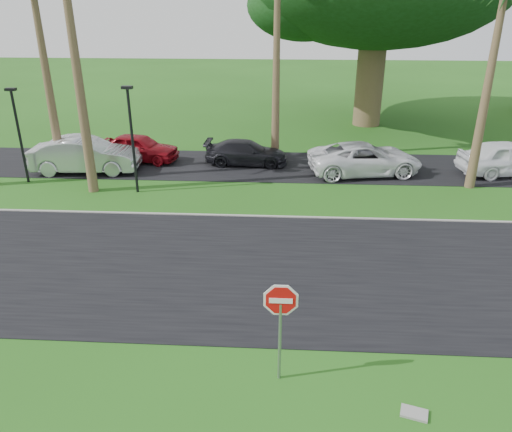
{
  "coord_description": "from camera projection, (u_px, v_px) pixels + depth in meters",
  "views": [
    {
      "loc": [
        0.5,
        -11.96,
        8.0
      ],
      "look_at": [
        -0.32,
        2.06,
        1.8
      ],
      "focal_mm": 35.0,
      "sensor_mm": 36.0,
      "label": 1
    }
  ],
  "objects": [
    {
      "name": "stop_sign_near",
      "position": [
        281.0,
        313.0,
        10.7
      ],
      "size": [
        1.05,
        0.07,
        2.62
      ],
      "color": "gray",
      "rests_on": "ground"
    },
    {
      "name": "car_silver",
      "position": [
        85.0,
        155.0,
        24.43
      ],
      "size": [
        5.31,
        2.15,
        1.71
      ],
      "primitive_type": "imported",
      "rotation": [
        0.0,
        0.0,
        1.64
      ],
      "color": "#ADB1B5",
      "rests_on": "ground"
    },
    {
      "name": "ground",
      "position": [
        263.0,
        303.0,
        14.18
      ],
      "size": [
        120.0,
        120.0,
        0.0
      ],
      "primitive_type": "plane",
      "color": "#204F13",
      "rests_on": "ground"
    },
    {
      "name": "curb",
      "position": [
        270.0,
        216.0,
        19.69
      ],
      "size": [
        120.0,
        0.12,
        0.06
      ],
      "primitive_type": "cube",
      "color": "gray",
      "rests_on": "ground"
    },
    {
      "name": "utility_slab",
      "position": [
        414.0,
        413.0,
        10.4
      ],
      "size": [
        0.63,
        0.5,
        0.06
      ],
      "primitive_type": "cube",
      "rotation": [
        0.0,
        0.0,
        -0.3
      ],
      "color": "gray",
      "rests_on": "ground"
    },
    {
      "name": "parking_strip",
      "position": [
        274.0,
        166.0,
        25.59
      ],
      "size": [
        120.0,
        5.0,
        0.02
      ],
      "primitive_type": "cube",
      "color": "black",
      "rests_on": "ground"
    },
    {
      "name": "car_red",
      "position": [
        139.0,
        148.0,
        26.15
      ],
      "size": [
        4.4,
        2.34,
        1.42
      ],
      "primitive_type": "imported",
      "rotation": [
        0.0,
        0.0,
        1.41
      ],
      "color": "maroon",
      "rests_on": "ground"
    },
    {
      "name": "car_pickup",
      "position": [
        510.0,
        158.0,
        24.1
      ],
      "size": [
        5.12,
        2.69,
        1.66
      ],
      "primitive_type": "imported",
      "rotation": [
        0.0,
        0.0,
        1.72
      ],
      "color": "white",
      "rests_on": "ground"
    },
    {
      "name": "streetlight_right",
      "position": [
        132.0,
        134.0,
        21.19
      ],
      "size": [
        0.45,
        0.25,
        4.64
      ],
      "color": "black",
      "rests_on": "ground"
    },
    {
      "name": "road",
      "position": [
        266.0,
        268.0,
        16.0
      ],
      "size": [
        120.0,
        8.0,
        0.02
      ],
      "primitive_type": "cube",
      "color": "black",
      "rests_on": "ground"
    },
    {
      "name": "car_minivan",
      "position": [
        365.0,
        159.0,
        24.22
      ],
      "size": [
        5.79,
        3.41,
        1.51
      ],
      "primitive_type": "imported",
      "rotation": [
        0.0,
        0.0,
        1.74
      ],
      "color": "white",
      "rests_on": "ground"
    },
    {
      "name": "car_dark",
      "position": [
        246.0,
        153.0,
        25.66
      ],
      "size": [
        4.29,
        1.86,
        1.23
      ],
      "primitive_type": "imported",
      "rotation": [
        0.0,
        0.0,
        1.54
      ],
      "color": "black",
      "rests_on": "ground"
    },
    {
      "name": "streetlight_left",
      "position": [
        18.0,
        129.0,
        22.46
      ],
      "size": [
        0.45,
        0.25,
        4.34
      ],
      "color": "black",
      "rests_on": "ground"
    }
  ]
}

